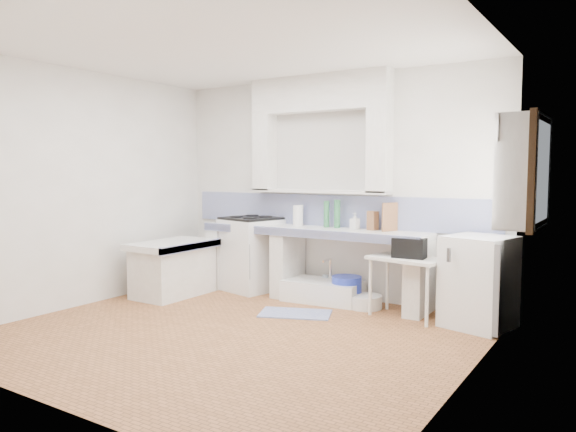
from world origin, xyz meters
The scene contains 36 objects.
floor centered at (0.00, 0.00, 0.00)m, with size 4.50×4.50×0.00m, color #A06338.
ceiling centered at (0.00, 0.00, 2.80)m, with size 4.50×4.50×0.00m, color white.
wall_back centered at (0.00, 2.00, 1.40)m, with size 4.50×4.50×0.00m, color white.
wall_front centered at (0.00, -2.00, 1.40)m, with size 4.50×4.50×0.00m, color white.
wall_left centered at (-2.25, 0.00, 1.40)m, with size 4.50×4.50×0.00m, color white.
wall_right centered at (2.25, 0.00, 1.40)m, with size 4.50×4.50×0.00m, color white.
alcove_mass centered at (-0.10, 1.88, 2.58)m, with size 1.90×0.25×0.45m, color white.
window_frame centered at (2.42, 1.20, 1.60)m, with size 0.35×0.86×1.06m, color #352111.
lace_valance centered at (2.28, 1.20, 1.98)m, with size 0.01×0.84×0.24m, color white.
counter_slab centered at (-0.10, 1.70, 0.86)m, with size 3.00×0.60×0.08m, color white.
counter_lip centered at (-0.10, 1.42, 0.86)m, with size 3.00×0.04×0.10m, color navy.
counter_pier_left centered at (-1.50, 1.70, 0.41)m, with size 0.20×0.55×0.82m, color white.
counter_pier_mid centered at (-0.45, 1.70, 0.41)m, with size 0.20×0.55×0.82m, color white.
counter_pier_right centered at (1.30, 1.70, 0.41)m, with size 0.20×0.55×0.82m, color white.
peninsula_top centered at (-1.70, 0.90, 0.66)m, with size 0.70×1.10×0.08m, color white.
peninsula_base centered at (-1.70, 0.90, 0.31)m, with size 0.60×1.00×0.62m, color white.
peninsula_lip centered at (-1.37, 0.90, 0.66)m, with size 0.04×1.10×0.10m, color navy.
backsplash centered at (0.00, 1.99, 1.10)m, with size 4.27×0.03×0.40m, color navy.
stove centered at (-1.05, 1.71, 0.48)m, with size 0.68×0.65×0.96m, color white.
sink centered at (0.09, 1.66, 0.11)m, with size 0.95×0.51×0.23m, color white.
side_table centered at (1.22, 1.49, 0.33)m, with size 0.80×0.45×0.04m, color white.
fridge centered at (1.98, 1.55, 0.47)m, with size 0.61×0.61×0.94m, color white.
bucket_red centered at (-0.09, 1.65, 0.12)m, with size 0.27×0.27×0.25m, color #CA3246.
bucket_orange centered at (0.24, 1.54, 0.12)m, with size 0.25×0.25×0.23m, color #C9610B.
bucket_blue centered at (0.41, 1.68, 0.17)m, with size 0.36×0.36×0.34m, color #2436B8.
basin_white centered at (0.68, 1.63, 0.08)m, with size 0.39×0.39×0.15m, color white.
water_bottle_a centered at (0.02, 1.85, 0.15)m, with size 0.08×0.08×0.29m, color silver.
water_bottle_b centered at (0.30, 1.85, 0.15)m, with size 0.08×0.08×0.31m, color silver.
black_bag centered at (1.26, 1.47, 0.78)m, with size 0.34×0.20×0.22m, color black.
green_bottle_a centered at (0.03, 1.85, 1.07)m, with size 0.07×0.07×0.33m, color #307445.
green_bottle_b centered at (0.18, 1.85, 1.08)m, with size 0.08×0.08×0.35m, color #307445.
knife_block centered at (0.66, 1.85, 1.01)m, with size 0.11×0.09×0.23m, color #93633B.
cutting_board centered at (0.88, 1.85, 1.07)m, with size 0.02×0.25×0.34m, color #93633B.
paper_towel centered at (-0.38, 1.84, 1.03)m, with size 0.13×0.13×0.26m, color white.
soap_bottle centered at (0.44, 1.81, 1.00)m, with size 0.09×0.09×0.20m, color white.
rug centered at (0.13, 0.96, 0.01)m, with size 0.79×0.45×0.01m, color #314194.
Camera 1 is at (3.31, -4.18, 1.61)m, focal length 34.14 mm.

